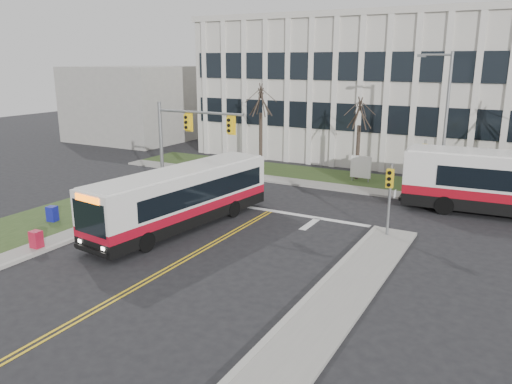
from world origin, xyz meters
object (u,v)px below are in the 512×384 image
object	(u,v)px
directory_sign	(361,167)
bus_main	(182,199)
newspaper_box_red	(36,241)
newspaper_box_blue	(52,215)
streetlight	(443,117)

from	to	relation	value
directory_sign	bus_main	size ratio (longest dim) A/B	0.17
directory_sign	newspaper_box_red	bearing A→B (deg)	-114.64
directory_sign	newspaper_box_blue	world-z (taller)	directory_sign
bus_main	newspaper_box_red	world-z (taller)	bus_main
streetlight	bus_main	bearing A→B (deg)	-130.23
bus_main	directory_sign	bearing A→B (deg)	76.18
newspaper_box_blue	newspaper_box_red	size ratio (longest dim) A/B	1.00
directory_sign	newspaper_box_red	distance (m)	22.32
directory_sign	newspaper_box_red	xyz separation A→B (m)	(-9.30, -20.27, -0.70)
directory_sign	newspaper_box_blue	xyz separation A→B (m)	(-12.00, -17.13, -0.70)
streetlight	newspaper_box_blue	bearing A→B (deg)	-137.92
directory_sign	bus_main	distance (m)	15.14
newspaper_box_red	newspaper_box_blue	bearing A→B (deg)	129.26
newspaper_box_blue	bus_main	bearing A→B (deg)	15.36
directory_sign	newspaper_box_blue	size ratio (longest dim) A/B	2.11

